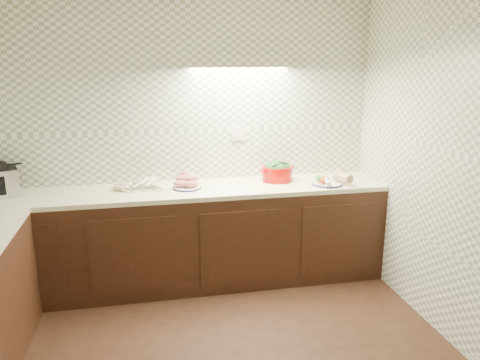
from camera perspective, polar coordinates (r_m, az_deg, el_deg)
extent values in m
cube|color=gray|center=(4.30, -7.40, 5.06)|extent=(3.60, 0.05, 2.60)
cube|color=beige|center=(4.39, -0.20, 5.63)|extent=(0.13, 0.01, 0.12)
cube|color=black|center=(4.28, -6.72, -7.13)|extent=(3.60, 0.60, 0.86)
cube|color=#F6F7C0|center=(4.13, -6.91, -1.33)|extent=(3.60, 0.60, 0.04)
cone|color=beige|center=(4.07, -13.28, -1.15)|extent=(0.18, 0.24, 0.06)
cone|color=beige|center=(4.04, -13.59, -1.31)|extent=(0.13, 0.24, 0.05)
cone|color=beige|center=(4.10, -13.60, -1.12)|extent=(0.23, 0.18, 0.05)
cone|color=beige|center=(4.24, -10.23, -0.30)|extent=(0.20, 0.23, 0.06)
cone|color=beige|center=(4.21, -12.61, -0.55)|extent=(0.25, 0.19, 0.06)
cone|color=beige|center=(4.14, -13.10, -0.63)|extent=(0.09, 0.27, 0.06)
cone|color=beige|center=(4.08, -11.33, -0.63)|extent=(0.10, 0.25, 0.06)
cone|color=beige|center=(4.06, -13.43, -1.02)|extent=(0.17, 0.25, 0.05)
cylinder|color=#14153C|center=(4.13, -6.48, -0.96)|extent=(0.25, 0.25, 0.01)
cylinder|color=white|center=(4.12, -6.48, -0.93)|extent=(0.23, 0.23, 0.02)
ellipsoid|color=#BC6B63|center=(4.10, -7.25, -0.47)|extent=(0.14, 0.09, 0.06)
ellipsoid|color=#BC6B63|center=(4.08, -5.91, -0.50)|extent=(0.14, 0.09, 0.06)
ellipsoid|color=#BC6B63|center=(4.16, -6.44, -0.24)|extent=(0.14, 0.09, 0.06)
ellipsoid|color=#BC6B63|center=(4.13, -6.96, 0.16)|extent=(0.14, 0.09, 0.06)
ellipsoid|color=#BC6B63|center=(4.14, -5.98, 0.20)|extent=(0.14, 0.09, 0.06)
cylinder|color=black|center=(4.24, -6.50, -0.22)|extent=(0.16, 0.16, 0.06)
sphere|color=maroon|center=(4.22, -6.74, 0.45)|extent=(0.08, 0.08, 0.08)
sphere|color=silver|center=(4.24, -6.10, 0.36)|extent=(0.05, 0.05, 0.05)
cylinder|color=#AD0A03|center=(4.36, 4.54, 0.80)|extent=(0.36, 0.36, 0.14)
cube|color=#AD0A03|center=(4.26, 2.90, 1.04)|extent=(0.05, 0.07, 0.02)
cube|color=#AD0A03|center=(4.44, 6.14, 1.54)|extent=(0.05, 0.07, 0.02)
ellipsoid|color=#2F5B24|center=(4.34, 4.55, 1.51)|extent=(0.25, 0.25, 0.14)
cylinder|color=#14153C|center=(4.30, 10.61, -0.47)|extent=(0.27, 0.27, 0.01)
cylinder|color=white|center=(4.30, 10.61, -0.45)|extent=(0.26, 0.26, 0.02)
cone|color=#D45919|center=(4.28, 10.30, -0.17)|extent=(0.12, 0.14, 0.03)
cone|color=#D45919|center=(4.29, 10.33, -0.13)|extent=(0.09, 0.16, 0.03)
cone|color=#D45919|center=(4.31, 10.21, -0.05)|extent=(0.13, 0.14, 0.03)
cone|color=#D45919|center=(4.31, 10.36, 0.19)|extent=(0.14, 0.13, 0.03)
cone|color=#D45919|center=(4.30, 10.50, 0.13)|extent=(0.09, 0.16, 0.03)
cylinder|color=silver|center=(4.24, 10.62, -0.26)|extent=(0.08, 0.18, 0.04)
cylinder|color=#337731|center=(4.34, 9.58, 0.17)|extent=(0.07, 0.12, 0.05)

